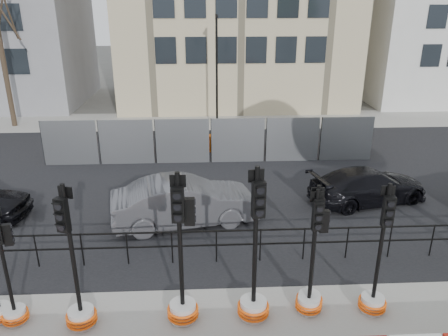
{
  "coord_description": "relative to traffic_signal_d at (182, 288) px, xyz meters",
  "views": [
    {
      "loc": [
        -0.3,
        -9.05,
        6.81
      ],
      "look_at": [
        0.3,
        3.0,
        2.09
      ],
      "focal_mm": 35.0,
      "sensor_mm": 36.0,
      "label": 1
    }
  ],
  "objects": [
    {
      "name": "ground",
      "position": [
        0.82,
        1.06,
        -0.86
      ],
      "size": [
        120.0,
        120.0,
        0.0
      ],
      "primitive_type": "plane",
      "color": "#51514C",
      "rests_on": "ground"
    },
    {
      "name": "road",
      "position": [
        0.82,
        8.06,
        -0.84
      ],
      "size": [
        40.0,
        14.0,
        0.03
      ],
      "primitive_type": "cube",
      "color": "black",
      "rests_on": "ground"
    },
    {
      "name": "sidewalk_far",
      "position": [
        0.82,
        17.06,
        -0.85
      ],
      "size": [
        40.0,
        4.0,
        0.02
      ],
      "primitive_type": "cube",
      "color": "gray",
      "rests_on": "ground"
    },
    {
      "name": "kerb_railing",
      "position": [
        0.82,
        2.26,
        -0.17
      ],
      "size": [
        18.0,
        0.04,
        1.0
      ],
      "color": "black",
      "rests_on": "ground"
    },
    {
      "name": "heras_fencing",
      "position": [
        1.39,
        10.92,
        -0.2
      ],
      "size": [
        14.33,
        1.72,
        2.0
      ],
      "color": "gray",
      "rests_on": "ground"
    },
    {
      "name": "lamp_post_far",
      "position": [
        1.32,
        16.04,
        2.36
      ],
      "size": [
        0.12,
        0.56,
        6.0
      ],
      "color": "black",
      "rests_on": "ground"
    },
    {
      "name": "traffic_signal_b",
      "position": [
        -3.74,
        0.1,
        -0.16
      ],
      "size": [
        0.58,
        0.58,
        2.92
      ],
      "rotation": [
        0.0,
        0.0,
        0.23
      ],
      "color": "silver",
      "rests_on": "ground"
    },
    {
      "name": "traffic_signal_c",
      "position": [
        -2.25,
        -0.07,
        -0.15
      ],
      "size": [
        0.68,
        0.68,
        3.43
      ],
      "rotation": [
        0.0,
        0.0,
        -0.33
      ],
      "color": "silver",
      "rests_on": "ground"
    },
    {
      "name": "traffic_signal_d",
      "position": [
        0.0,
        0.0,
        0.0
      ],
      "size": [
        0.71,
        0.71,
        3.6
      ],
      "rotation": [
        0.0,
        0.0,
        -0.04
      ],
      "color": "silver",
      "rests_on": "ground"
    },
    {
      "name": "traffic_signal_e",
      "position": [
        1.58,
        0.01,
        -0.1
      ],
      "size": [
        0.73,
        0.73,
        3.69
      ],
      "rotation": [
        0.0,
        0.0,
        0.18
      ],
      "color": "silver",
      "rests_on": "ground"
    },
    {
      "name": "traffic_signal_f",
      "position": [
        2.89,
        0.14,
        -0.12
      ],
      "size": [
        0.61,
        0.61,
        3.1
      ],
      "rotation": [
        0.0,
        0.0,
        0.05
      ],
      "color": "silver",
      "rests_on": "ground"
    },
    {
      "name": "traffic_signal_g",
      "position": [
        2.92,
        0.26,
        -0.21
      ],
      "size": [
        0.62,
        0.62,
        3.14
      ],
      "rotation": [
        0.0,
        0.0,
        -0.04
      ],
      "color": "silver",
      "rests_on": "ground"
    },
    {
      "name": "traffic_signal_h",
      "position": [
        4.36,
        0.08,
        -0.19
      ],
      "size": [
        0.64,
        0.64,
        3.23
      ],
      "rotation": [
        0.0,
        0.0,
        -0.06
      ],
      "color": "silver",
      "rests_on": "ground"
    },
    {
      "name": "car_b",
      "position": [
        -0.11,
        4.56,
        -0.1
      ],
      "size": [
        3.36,
        5.21,
        1.52
      ],
      "primitive_type": "imported",
      "rotation": [
        0.0,
        0.0,
        1.77
      ],
      "color": "#4A4B4F",
      "rests_on": "ground"
    },
    {
      "name": "car_c",
      "position": [
        6.31,
        5.85,
        -0.24
      ],
      "size": [
        3.77,
        5.1,
        1.24
      ],
      "primitive_type": "imported",
      "rotation": [
        0.0,
        0.0,
        1.82
      ],
      "color": "black",
      "rests_on": "ground"
    }
  ]
}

